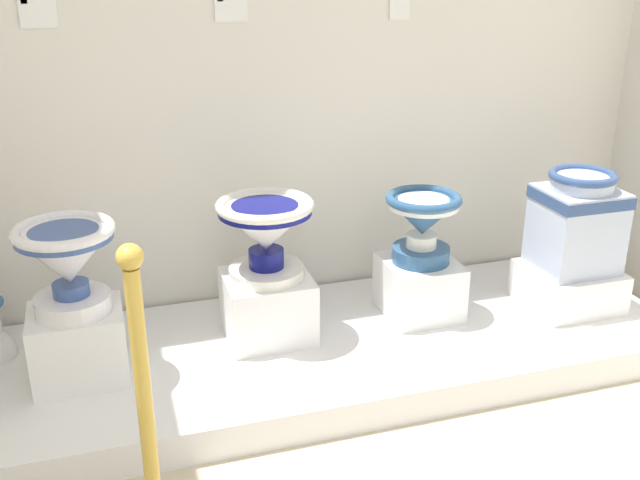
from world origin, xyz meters
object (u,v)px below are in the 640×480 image
antique_toilet_central_ornate (67,258)px  antique_toilet_slender_white (577,219)px  info_placard_first (37,11)px  plinth_block_squat_floral (419,287)px  antique_toilet_broad_patterned (265,228)px  antique_toilet_squat_floral (423,219)px  plinth_block_central_ornate (79,345)px  info_placard_second (231,7)px  info_placard_third (399,5)px  plinth_block_broad_patterned (268,306)px  plinth_block_slender_white (568,286)px

antique_toilet_central_ornate → antique_toilet_slender_white: antique_toilet_slender_white is taller
info_placard_first → plinth_block_squat_floral: bearing=-16.3°
antique_toilet_broad_patterned → antique_toilet_squat_floral: 0.69m
info_placard_first → plinth_block_central_ornate: bearing=-88.6°
info_placard_second → info_placard_third: (0.75, -0.00, -0.01)m
antique_toilet_central_ornate → antique_toilet_broad_patterned: bearing=8.3°
info_placard_second → plinth_block_broad_patterned: bearing=-87.2°
antique_toilet_squat_floral → info_placard_first: 1.75m
antique_toilet_broad_patterned → info_placard_first: bearing=150.9°
antique_toilet_squat_floral → info_placard_second: size_ratio=2.40×
plinth_block_central_ornate → plinth_block_squat_floral: (1.45, 0.11, -0.01)m
plinth_block_squat_floral → info_placard_second: (-0.71, 0.43, 1.18)m
plinth_block_central_ornate → info_placard_second: 1.48m
antique_toilet_slender_white → info_placard_third: (-0.65, 0.55, 0.88)m
plinth_block_broad_patterned → antique_toilet_slender_white: (1.38, -0.13, 0.28)m
plinth_block_squat_floral → antique_toilet_squat_floral: 0.32m
antique_toilet_slender_white → info_placard_third: size_ratio=3.70×
plinth_block_broad_patterned → plinth_block_slender_white: 1.38m
antique_toilet_broad_patterned → plinth_block_squat_floral: 0.78m
antique_toilet_slender_white → info_placard_first: size_ratio=3.24×
plinth_block_squat_floral → info_placard_second: info_placard_second is taller
antique_toilet_broad_patterned → antique_toilet_squat_floral: (0.69, 0.00, -0.04)m
info_placard_first → antique_toilet_central_ornate: bearing=-88.6°
antique_toilet_central_ornate → info_placard_third: (1.48, 0.54, 0.80)m
plinth_block_central_ornate → info_placard_third: info_placard_third is taller
plinth_block_central_ornate → antique_toilet_central_ornate: antique_toilet_central_ornate is taller
antique_toilet_slender_white → plinth_block_broad_patterned: bearing=174.8°
info_placard_second → info_placard_third: size_ratio=1.11×
plinth_block_slender_white → info_placard_second: size_ratio=2.90×
plinth_block_central_ornate → plinth_block_broad_patterned: (0.76, 0.11, -0.00)m
plinth_block_squat_floral → plinth_block_slender_white: (0.69, -0.13, -0.03)m
antique_toilet_broad_patterned → antique_toilet_slender_white: 1.38m
info_placard_second → info_placard_third: info_placard_second is taller
info_placard_second → plinth_block_squat_floral: bearing=-30.9°
info_placard_third → plinth_block_slender_white: bearing=-40.5°
antique_toilet_broad_patterned → plinth_block_squat_floral: size_ratio=1.17×
antique_toilet_squat_floral → plinth_block_slender_white: (0.69, -0.13, -0.36)m
antique_toilet_broad_patterned → plinth_block_slender_white: (1.38, -0.13, -0.39)m
plinth_block_slender_white → antique_toilet_slender_white: antique_toilet_slender_white is taller
plinth_block_central_ornate → plinth_block_slender_white: size_ratio=0.87×
plinth_block_broad_patterned → antique_toilet_broad_patterned: 0.35m
plinth_block_central_ornate → plinth_block_squat_floral: bearing=4.4°
antique_toilet_squat_floral → info_placard_third: 0.95m
plinth_block_broad_patterned → info_placard_first: 1.46m
antique_toilet_central_ornate → antique_toilet_slender_white: size_ratio=0.80×
plinth_block_squat_floral → antique_toilet_central_ornate: bearing=-175.6°
plinth_block_slender_white → info_placard_third: bearing=139.5°
antique_toilet_slender_white → antique_toilet_broad_patterned: bearing=174.8°
plinth_block_squat_floral → info_placard_second: size_ratio=2.47×
antique_toilet_central_ornate → antique_toilet_broad_patterned: antique_toilet_central_ornate is taller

